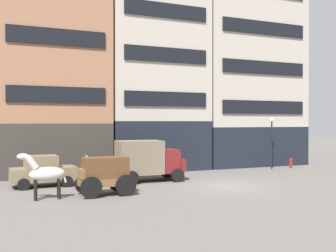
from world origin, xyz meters
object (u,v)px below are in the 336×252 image
delivery_truck_near (148,159)px  pedestrian_officer (87,165)px  fire_hydrant_curbside (291,163)px  sedan_dark (43,171)px  streetlamp_curbside (272,136)px  cargo_wagon (104,173)px  draft_horse (45,174)px

delivery_truck_near → pedestrian_officer: delivery_truck_near is taller
pedestrian_officer → fire_hydrant_curbside: pedestrian_officer is taller
sedan_dark → streetlamp_curbside: bearing=6.3°
delivery_truck_near → cargo_wagon: bearing=-135.7°
cargo_wagon → draft_horse: size_ratio=1.25×
draft_horse → streetlamp_curbside: streetlamp_curbside is taller
fire_hydrant_curbside → sedan_dark: bearing=-174.9°
cargo_wagon → pedestrian_officer: size_ratio=1.63×
sedan_dark → fire_hydrant_curbside: (19.69, 1.75, -0.49)m
delivery_truck_near → fire_hydrant_curbside: (13.28, 2.21, -1.00)m
cargo_wagon → streetlamp_curbside: size_ratio=0.71×
cargo_wagon → sedan_dark: (-2.72, 4.06, -0.23)m
sedan_dark → pedestrian_officer: 3.18m
sedan_dark → fire_hydrant_curbside: size_ratio=4.59×
cargo_wagon → fire_hydrant_curbside: size_ratio=3.53×
cargo_wagon → draft_horse: 2.95m
cargo_wagon → draft_horse: draft_horse is taller
pedestrian_officer → streetlamp_curbside: 15.19m
streetlamp_curbside → fire_hydrant_curbside: bearing=-7.9°
streetlamp_curbside → cargo_wagon: bearing=-158.3°
pedestrian_officer → fire_hydrant_curbside: (16.83, 0.36, -0.55)m
draft_horse → pedestrian_officer: bearing=60.5°
cargo_wagon → delivery_truck_near: delivery_truck_near is taller
draft_horse → delivery_truck_near: 7.55m
cargo_wagon → draft_horse: (-2.95, -0.00, 0.12)m
draft_horse → pedestrian_officer: (3.09, 5.45, -0.29)m
draft_horse → streetlamp_curbside: (18.17, 6.05, 1.40)m
sedan_dark → cargo_wagon: bearing=-56.2°
delivery_truck_near → pedestrian_officer: (-3.55, 1.84, -0.44)m
draft_horse → fire_hydrant_curbside: size_ratio=2.83×
draft_horse → streetlamp_curbside: size_ratio=0.57×
cargo_wagon → pedestrian_officer: cargo_wagon is taller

